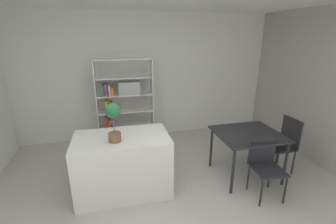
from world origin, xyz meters
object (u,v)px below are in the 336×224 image
object	(u,v)px
potted_plant_on_island	(113,119)
dining_chair_near	(265,162)
dining_chair_window_side	(285,141)
dining_table	(248,138)
kitchen_island	(123,164)
open_bookshelf	(122,102)

from	to	relation	value
potted_plant_on_island	dining_chair_near	distance (m)	2.27
dining_chair_window_side	dining_chair_near	xyz separation A→B (m)	(-0.72, -0.49, -0.05)
potted_plant_on_island	dining_table	world-z (taller)	potted_plant_on_island
kitchen_island	dining_chair_window_side	size ratio (longest dim) A/B	1.42
kitchen_island	dining_table	xyz separation A→B (m)	(2.02, -0.06, 0.24)
dining_chair_near	potted_plant_on_island	bearing A→B (deg)	173.44
kitchen_island	potted_plant_on_island	distance (m)	0.80
potted_plant_on_island	dining_chair_window_side	bearing A→B (deg)	1.62
kitchen_island	dining_chair_window_side	bearing A→B (deg)	-1.17
open_bookshelf	dining_table	world-z (taller)	open_bookshelf
potted_plant_on_island	dining_chair_near	world-z (taller)	potted_plant_on_island
potted_plant_on_island	open_bookshelf	size ratio (longest dim) A/B	0.30
kitchen_island	dining_table	distance (m)	2.03
open_bookshelf	dining_chair_near	xyz separation A→B (m)	(1.92, -2.24, -0.43)
kitchen_island	potted_plant_on_island	bearing A→B (deg)	-122.85
kitchen_island	dining_chair_window_side	world-z (taller)	dining_chair_window_side
dining_chair_near	dining_table	bearing A→B (deg)	95.15
open_bookshelf	dining_chair_window_side	bearing A→B (deg)	-33.55
dining_chair_window_side	kitchen_island	bearing A→B (deg)	-92.28
dining_table	dining_chair_near	size ratio (longest dim) A/B	1.19
kitchen_island	dining_chair_near	size ratio (longest dim) A/B	1.60
dining_chair_window_side	dining_chair_near	world-z (taller)	dining_chair_window_side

